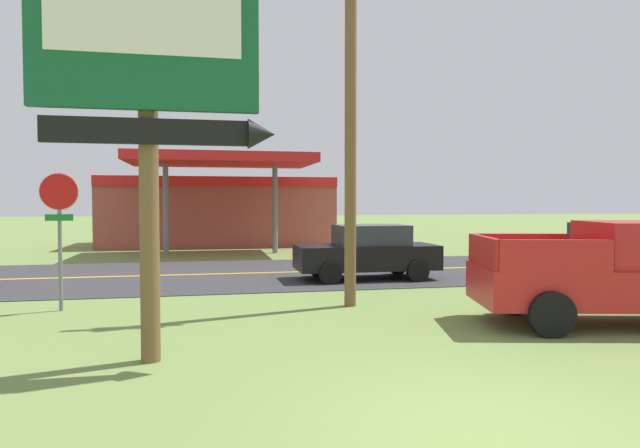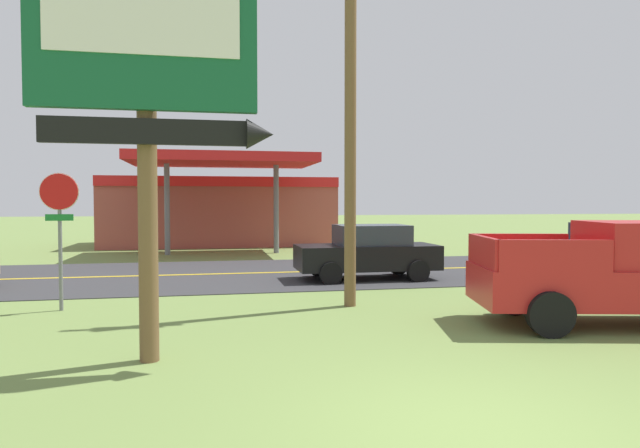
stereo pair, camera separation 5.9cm
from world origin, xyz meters
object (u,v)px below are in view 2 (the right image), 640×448
car_blue_mid_lane (608,247)px  pickup_red_parked_on_lawn (620,274)px  stop_sign (60,216)px  utility_pole (350,72)px  gas_station (220,209)px  motel_sign (150,72)px  car_black_near_lane (368,252)px

car_blue_mid_lane → pickup_red_parked_on_lawn: bearing=-127.3°
stop_sign → utility_pole: bearing=-6.3°
gas_station → car_blue_mid_lane: size_ratio=2.86×
motel_sign → gas_station: bearing=86.4°
pickup_red_parked_on_lawn → car_black_near_lane: bearing=112.6°
pickup_red_parked_on_lawn → car_black_near_lane: size_ratio=1.31×
stop_sign → car_black_near_lane: (7.81, 3.38, -1.20)m
stop_sign → car_blue_mid_lane: stop_sign is taller
gas_station → pickup_red_parked_on_lawn: bearing=-72.3°
car_black_near_lane → car_blue_mid_lane: same height
utility_pole → car_black_near_lane: size_ratio=2.34×
car_black_near_lane → car_blue_mid_lane: 8.22m
pickup_red_parked_on_lawn → car_black_near_lane: pickup_red_parked_on_lawn is taller
motel_sign → pickup_red_parked_on_lawn: 9.04m
utility_pole → car_black_near_lane: utility_pole is taller
motel_sign → car_black_near_lane: motel_sign is taller
gas_station → car_blue_mid_lane: gas_station is taller
motel_sign → stop_sign: 5.47m
stop_sign → gas_station: 18.60m
pickup_red_parked_on_lawn → car_blue_mid_lane: bearing=52.7°
pickup_red_parked_on_lawn → car_black_near_lane: 7.56m
gas_station → car_black_near_lane: gas_station is taller
gas_station → car_black_near_lane: (4.05, -14.84, -1.11)m
motel_sign → pickup_red_parked_on_lawn: size_ratio=1.12×
gas_station → pickup_red_parked_on_lawn: gas_station is taller
motel_sign → utility_pole: 5.52m
car_black_near_lane → stop_sign: bearing=-156.6°
car_blue_mid_lane → car_black_near_lane: bearing=180.0°
utility_pole → pickup_red_parked_on_lawn: (4.51, -2.91, -4.24)m
motel_sign → pickup_red_parked_on_lawn: motel_sign is taller
motel_sign → car_blue_mid_lane: size_ratio=1.46×
gas_station → motel_sign: bearing=-93.6°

